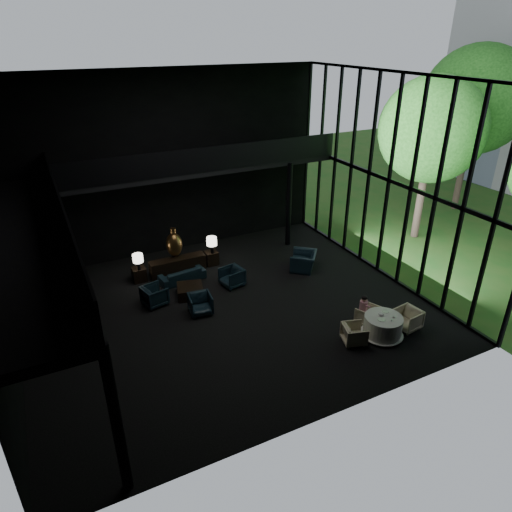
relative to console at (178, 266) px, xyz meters
name	(u,v)px	position (x,y,z in m)	size (l,w,h in m)	color
floor	(230,309)	(0.86, -3.47, -0.37)	(14.00, 12.00, 0.02)	black
ceiling	(223,79)	(0.86, -3.47, 7.63)	(14.00, 12.00, 0.02)	black
wall_back	(172,165)	(0.86, 2.53, 3.63)	(14.00, 0.04, 8.00)	black
wall_front	(331,290)	(0.86, -9.47, 3.63)	(14.00, 0.04, 8.00)	black
curtain_wall	(389,180)	(7.81, -3.47, 3.63)	(0.20, 12.00, 8.00)	black
mezzanine_left	(29,241)	(-5.14, -3.47, 3.63)	(2.00, 12.00, 0.25)	black
mezzanine_back	(202,168)	(1.86, 1.53, 3.63)	(12.00, 2.00, 0.25)	black
railing_left	(63,215)	(-4.14, -3.47, 4.23)	(0.06, 12.00, 1.00)	black
railing_back	(210,159)	(1.86, 0.53, 4.23)	(12.00, 0.06, 1.00)	black
column_sw	(116,422)	(-4.14, -9.17, 1.63)	(0.24, 0.24, 4.00)	black
column_nw	(60,229)	(-4.14, 2.23, 1.63)	(0.24, 0.24, 4.00)	black
column_ne	(289,205)	(5.66, 0.53, 1.63)	(0.24, 0.24, 4.00)	black
tree_near	(432,130)	(11.86, -1.47, 4.86)	(4.80, 4.80, 7.65)	#382D23
tree_far	(476,100)	(16.86, 0.53, 5.61)	(5.60, 5.60, 8.80)	#382D23
console	(178,266)	(0.00, 0.00, 0.00)	(2.35, 0.53, 0.75)	black
bronze_urn	(174,244)	(0.00, 0.26, 0.91)	(0.67, 0.67, 1.25)	#AA6C3B
side_table_left	(139,274)	(-1.60, 0.17, -0.08)	(0.53, 0.53, 0.58)	black
table_lamp_left	(138,259)	(-1.60, 0.01, 0.71)	(0.41, 0.41, 0.69)	black
side_table_right	(211,258)	(1.60, 0.24, -0.07)	(0.54, 0.54, 0.60)	black
table_lamp_right	(212,242)	(1.60, 0.09, 0.76)	(0.44, 0.44, 0.74)	black
sofa	(182,274)	(-0.02, -0.63, -0.04)	(1.71, 0.50, 0.67)	black
lounge_armchair_west	(154,294)	(-1.51, -1.90, 0.08)	(0.89, 0.83, 0.91)	black
lounge_armchair_east	(232,275)	(1.65, -1.90, 0.09)	(0.89, 0.84, 0.92)	black
lounge_armchair_south	(200,303)	(-0.18, -3.22, 0.07)	(0.85, 0.80, 0.88)	black
window_armchair	(304,257)	(4.98, -1.98, 0.20)	(1.30, 0.85, 1.14)	black
coffee_table	(190,291)	(-0.13, -1.91, -0.16)	(0.97, 0.97, 0.43)	black
dining_table	(382,328)	(4.80, -7.27, -0.05)	(1.44, 1.44, 0.75)	white
dining_chair_north	(368,315)	(4.83, -6.47, -0.02)	(0.68, 0.64, 0.70)	beige
dining_chair_east	(408,318)	(5.86, -7.31, 0.05)	(0.82, 0.77, 0.84)	#BEB087
dining_chair_west	(354,334)	(3.72, -7.15, -0.02)	(0.69, 0.65, 0.71)	#C1B899
child	(364,304)	(4.73, -6.31, 0.38)	(0.28, 0.28, 0.61)	#C47283
plate_a	(381,320)	(4.61, -7.36, 0.38)	(0.26, 0.26, 0.02)	white
plate_b	(386,311)	(5.08, -7.03, 0.38)	(0.23, 0.23, 0.02)	white
saucer	(394,317)	(5.10, -7.40, 0.38)	(0.15, 0.15, 0.01)	white
coffee_cup	(394,316)	(5.07, -7.44, 0.42)	(0.09, 0.09, 0.07)	white
cereal_bowl	(381,314)	(4.77, -7.15, 0.42)	(0.18, 0.18, 0.09)	white
cream_pot	(392,320)	(4.87, -7.57, 0.41)	(0.06, 0.06, 0.07)	#99999E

